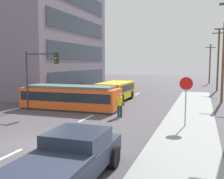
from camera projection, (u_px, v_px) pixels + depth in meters
name	position (u px, v px, depth m)	size (l,w,h in m)	color
ground_plane	(107.00, 109.00, 21.60)	(120.00, 120.00, 0.00)	#49444A
sidewalk_curb_right	(188.00, 125.00, 15.60)	(3.20, 36.00, 0.14)	gray
lane_stripe_0	(2.00, 159.00, 10.34)	(0.16, 2.40, 0.01)	silver
lane_stripe_1	(55.00, 133.00, 14.09)	(0.16, 2.40, 0.01)	silver
lane_stripe_2	(86.00, 118.00, 17.85)	(0.16, 2.40, 0.01)	silver
lane_stripe_3	(123.00, 101.00, 26.00)	(0.16, 2.40, 0.01)	silver
lane_stripe_4	(137.00, 94.00, 31.63)	(0.16, 2.40, 0.01)	silver
corner_building	(25.00, 31.00, 34.05)	(16.34, 17.01, 16.00)	slate
streetcar_tram	(70.00, 97.00, 21.16)	(8.20, 2.68, 1.98)	#EB571E
city_bus	(116.00, 90.00, 26.00)	(2.62, 5.34, 1.86)	gold
pedestrian_crossing	(120.00, 104.00, 18.12)	(0.48, 0.36, 1.67)	#17323D
pickup_truck_parked	(71.00, 157.00, 8.31)	(2.36, 5.04, 1.55)	#252C3F
parked_sedan_mid	(63.00, 95.00, 25.92)	(2.07, 4.07, 1.19)	#3B5340
parked_sedan_far	(90.00, 89.00, 31.95)	(1.96, 4.19, 1.19)	#384F31
stop_sign	(186.00, 91.00, 14.95)	(0.76, 0.07, 2.88)	gray
traffic_light_mast	(40.00, 69.00, 20.34)	(3.00, 0.33, 4.73)	#333333
utility_pole_mid	(223.00, 61.00, 24.59)	(1.80, 0.24, 7.64)	brown
utility_pole_far	(218.00, 59.00, 34.85)	(1.80, 0.24, 8.40)	brown
utility_pole_distant	(210.00, 63.00, 46.98)	(1.80, 0.24, 7.16)	brown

